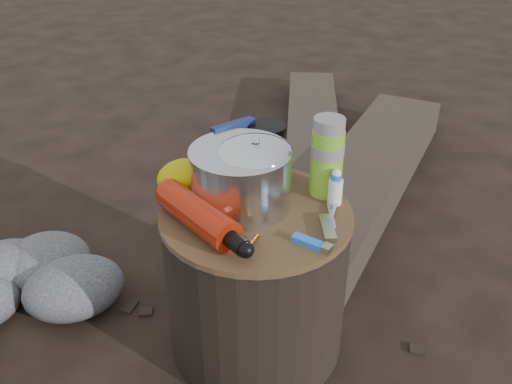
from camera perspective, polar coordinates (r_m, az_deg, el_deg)
name	(u,v)px	position (r m, az deg, el deg)	size (l,w,h in m)	color
ground	(256,340)	(1.62, 0.00, -14.65)	(60.00, 60.00, 0.00)	black
stump	(256,281)	(1.48, 0.00, -8.92)	(0.46, 0.46, 0.42)	black
rock_ring	(19,364)	(1.54, -22.82, -15.70)	(0.46, 1.01, 0.20)	#535358
log_main	(352,196)	(2.11, 9.69, -0.36)	(0.29, 1.72, 0.14)	#392E25
log_small	(313,129)	(2.65, 5.74, 6.29)	(0.23, 1.27, 0.11)	#392E25
foil_windscreen	(241,178)	(1.34, -1.56, 1.40)	(0.24, 0.24, 0.15)	silver
camping_pot	(255,174)	(1.33, -0.06, 1.85)	(0.17, 0.17, 0.17)	silver
fuel_bottle	(198,215)	(1.28, -5.83, -2.31)	(0.07, 0.31, 0.07)	#AF210C
thermos	(327,157)	(1.39, 7.17, 3.51)	(0.08, 0.08, 0.20)	#7BC127
travel_mug	(267,150)	(1.48, 1.16, 4.25)	(0.09, 0.09, 0.14)	black
stuff_sack	(184,178)	(1.41, -7.24, 1.41)	(0.14, 0.11, 0.09)	#C3B505
food_pouch	(235,151)	(1.46, -2.08, 4.16)	(0.12, 0.03, 0.15)	navy
lighter	(308,242)	(1.24, 5.26, -5.01)	(0.02, 0.09, 0.02)	blue
multitool	(328,228)	(1.29, 7.23, -3.64)	(0.03, 0.10, 0.01)	#B1B1B6
pot_grabber	(331,214)	(1.34, 7.57, -2.22)	(0.03, 0.12, 0.01)	#B1B1B6
squeeze_bottle	(335,189)	(1.37, 8.01, 0.35)	(0.04, 0.04, 0.08)	white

